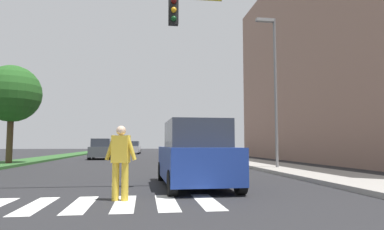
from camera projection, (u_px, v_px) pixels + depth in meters
name	position (u px, v px, depth m)	size (l,w,h in m)	color
ground_plane	(134.00, 159.00, 29.49)	(140.00, 140.00, 0.00)	#262628
crosswalk	(103.00, 204.00, 7.21)	(4.95, 2.20, 0.01)	silver
median_strip	(37.00, 160.00, 26.51)	(2.49, 64.00, 0.15)	#2D5B28
tree_far	(12.00, 94.00, 20.64)	(3.45, 3.45, 5.92)	#4C3823
sidewalk_right	(228.00, 159.00, 28.60)	(3.00, 64.00, 0.15)	#9E9991
street_lamp_right	(274.00, 78.00, 17.05)	(1.02, 0.24, 7.50)	slate
pedestrian_performer	(121.00, 159.00, 7.71)	(0.74, 0.33, 1.69)	gold
suv_crossing	(195.00, 155.00, 10.28)	(2.05, 4.64, 1.97)	navy
sedan_midblock	(101.00, 150.00, 29.31)	(1.97, 4.44, 1.75)	#474C51
sedan_distant	(133.00, 148.00, 44.94)	(2.08, 4.57, 1.68)	#B7B7BC
sedan_far_horizon	(131.00, 148.00, 53.35)	(1.96, 4.19, 1.64)	maroon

